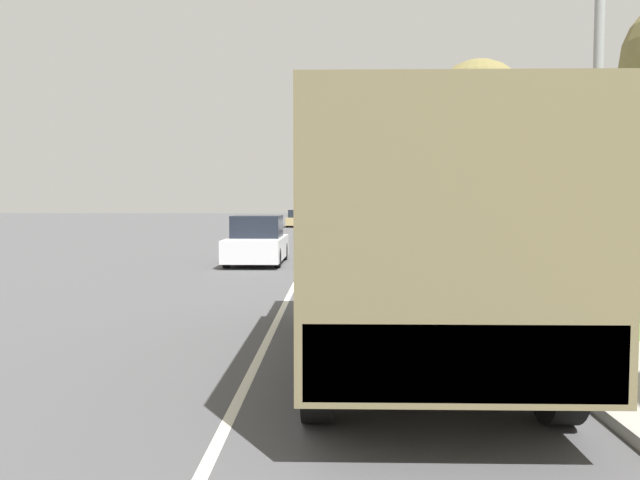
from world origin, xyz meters
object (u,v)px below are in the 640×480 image
car_nearest_ahead (257,242)px  car_third_ahead (340,221)px  car_fourth_ahead (298,219)px  military_truck (410,232)px  car_second_ahead (352,229)px

car_nearest_ahead → car_third_ahead: (3.08, 24.54, 0.02)m
car_nearest_ahead → car_third_ahead: bearing=82.8°
car_third_ahead → car_nearest_ahead: bearing=-97.2°
car_nearest_ahead → car_fourth_ahead: (-0.53, 33.31, -0.07)m
car_nearest_ahead → car_fourth_ahead: size_ratio=0.89×
military_truck → car_nearest_ahead: bearing=105.3°
car_third_ahead → car_second_ahead: bearing=-87.4°
car_nearest_ahead → car_second_ahead: car_nearest_ahead is taller
military_truck → car_nearest_ahead: military_truck is taller
car_nearest_ahead → car_second_ahead: 13.17m
military_truck → car_second_ahead: 26.01m
car_second_ahead → car_fourth_ahead: (-4.15, 20.64, -0.01)m
military_truck → car_fourth_ahead: (-4.18, 46.63, -1.05)m
car_nearest_ahead → military_truck: bearing=-74.7°
military_truck → car_nearest_ahead: (-3.64, 13.33, -0.98)m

